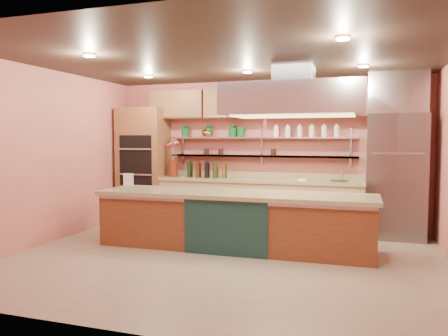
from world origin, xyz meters
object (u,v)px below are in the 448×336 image
(island, at_px, (234,220))
(kitchen_scale, at_px, (302,178))
(refrigerator, at_px, (396,176))
(copper_kettle, at_px, (207,133))
(green_canister, at_px, (241,132))
(flower_vase, at_px, (173,169))

(island, bearing_deg, kitchen_scale, 61.41)
(refrigerator, bearing_deg, copper_kettle, 176.23)
(refrigerator, height_order, green_canister, refrigerator)
(island, xyz_separation_m, green_canister, (-0.40, 1.78, 1.38))
(island, xyz_separation_m, kitchen_scale, (0.82, 1.56, 0.54))
(refrigerator, bearing_deg, green_canister, 175.29)
(kitchen_scale, distance_m, green_canister, 1.49)
(refrigerator, height_order, island, refrigerator)
(kitchen_scale, bearing_deg, flower_vase, -168.79)
(kitchen_scale, relative_size, copper_kettle, 0.72)
(kitchen_scale, xyz_separation_m, copper_kettle, (-1.92, 0.22, 0.82))
(flower_vase, distance_m, kitchen_scale, 2.56)
(island, height_order, copper_kettle, copper_kettle)
(refrigerator, relative_size, flower_vase, 6.63)
(refrigerator, height_order, kitchen_scale, refrigerator)
(refrigerator, bearing_deg, kitchen_scale, 179.64)
(kitchen_scale, xyz_separation_m, green_canister, (-1.22, 0.22, 0.84))
(copper_kettle, height_order, green_canister, green_canister)
(island, distance_m, kitchen_scale, 1.84)
(flower_vase, distance_m, copper_kettle, 0.98)
(island, relative_size, copper_kettle, 20.72)
(refrigerator, relative_size, copper_kettle, 10.48)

